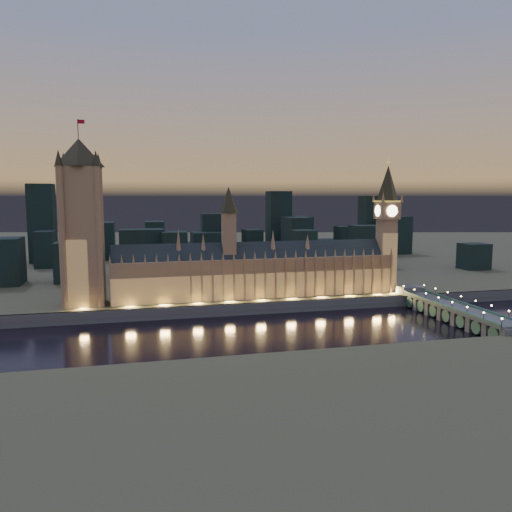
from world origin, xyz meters
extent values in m
plane|color=black|center=(0.00, 0.00, 0.00)|extent=(2000.00, 2000.00, 0.00)
cube|color=#464A2C|center=(0.00, 520.00, 4.00)|extent=(2000.00, 960.00, 8.00)
cube|color=#47474A|center=(0.00, 41.00, 4.00)|extent=(2000.00, 2.50, 8.00)
cube|color=#9D7559|center=(7.18, 62.00, 22.00)|extent=(200.25, 22.72, 28.00)
cube|color=#A87E49|center=(7.18, 51.75, 17.00)|extent=(200.00, 0.50, 18.00)
cube|color=black|center=(7.18, 62.00, 39.00)|extent=(200.20, 18.99, 16.26)
cube|color=#9D7559|center=(-12.82, 62.00, 52.00)|extent=(9.00, 9.00, 32.00)
cone|color=#2C2919|center=(-12.82, 62.00, 77.00)|extent=(13.00, 13.00, 18.00)
cube|color=#9D7559|center=(-92.82, 51.40, 22.00)|extent=(1.20, 1.20, 28.00)
cone|color=#9D7559|center=(-92.82, 52.00, 39.00)|extent=(2.00, 2.00, 6.00)
cube|color=#9D7559|center=(-85.42, 51.40, 22.00)|extent=(1.20, 1.20, 28.00)
cone|color=#9D7559|center=(-85.42, 52.00, 39.00)|extent=(2.00, 2.00, 6.00)
cube|color=#9D7559|center=(-78.01, 51.40, 22.00)|extent=(1.20, 1.20, 28.00)
cone|color=#9D7559|center=(-78.01, 52.00, 39.00)|extent=(2.00, 2.00, 6.00)
cube|color=#9D7559|center=(-70.60, 51.40, 22.00)|extent=(1.20, 1.20, 28.00)
cone|color=#9D7559|center=(-70.60, 52.00, 39.00)|extent=(2.00, 2.00, 6.00)
cube|color=#9D7559|center=(-63.19, 51.40, 22.00)|extent=(1.20, 1.20, 28.00)
cone|color=#9D7559|center=(-63.19, 52.00, 39.00)|extent=(2.00, 2.00, 6.00)
cube|color=#9D7559|center=(-55.79, 51.40, 22.00)|extent=(1.20, 1.20, 28.00)
cone|color=#9D7559|center=(-55.79, 52.00, 39.00)|extent=(2.00, 2.00, 6.00)
cube|color=#9D7559|center=(-48.38, 51.40, 22.00)|extent=(1.20, 1.20, 28.00)
cone|color=#9D7559|center=(-48.38, 52.00, 39.00)|extent=(2.00, 2.00, 6.00)
cube|color=#9D7559|center=(-40.97, 51.40, 22.00)|extent=(1.20, 1.20, 28.00)
cone|color=#9D7559|center=(-40.97, 52.00, 39.00)|extent=(2.00, 2.00, 6.00)
cube|color=#9D7559|center=(-33.56, 51.40, 22.00)|extent=(1.20, 1.20, 28.00)
cone|color=#9D7559|center=(-33.56, 52.00, 39.00)|extent=(2.00, 2.00, 6.00)
cube|color=#9D7559|center=(-26.16, 51.40, 22.00)|extent=(1.20, 1.20, 28.00)
cone|color=#9D7559|center=(-26.16, 52.00, 39.00)|extent=(2.00, 2.00, 6.00)
cube|color=#9D7559|center=(-18.75, 51.40, 22.00)|extent=(1.20, 1.20, 28.00)
cone|color=#9D7559|center=(-18.75, 52.00, 39.00)|extent=(2.00, 2.00, 6.00)
cube|color=#9D7559|center=(-11.34, 51.40, 22.00)|extent=(1.20, 1.20, 28.00)
cone|color=#9D7559|center=(-11.34, 52.00, 39.00)|extent=(2.00, 2.00, 6.00)
cube|color=#9D7559|center=(-3.94, 51.40, 22.00)|extent=(1.20, 1.20, 28.00)
cone|color=#9D7559|center=(-3.94, 52.00, 39.00)|extent=(2.00, 2.00, 6.00)
cube|color=#9D7559|center=(3.47, 51.40, 22.00)|extent=(1.20, 1.20, 28.00)
cone|color=#9D7559|center=(3.47, 52.00, 39.00)|extent=(2.00, 2.00, 6.00)
cube|color=#9D7559|center=(10.88, 51.40, 22.00)|extent=(1.20, 1.20, 28.00)
cone|color=#9D7559|center=(10.88, 52.00, 39.00)|extent=(2.00, 2.00, 6.00)
cube|color=#9D7559|center=(18.29, 51.40, 22.00)|extent=(1.20, 1.20, 28.00)
cone|color=#9D7559|center=(18.29, 52.00, 39.00)|extent=(2.00, 2.00, 6.00)
cube|color=#9D7559|center=(25.69, 51.40, 22.00)|extent=(1.20, 1.20, 28.00)
cone|color=#9D7559|center=(25.69, 52.00, 39.00)|extent=(2.00, 2.00, 6.00)
cube|color=#9D7559|center=(33.10, 51.40, 22.00)|extent=(1.20, 1.20, 28.00)
cone|color=#9D7559|center=(33.10, 52.00, 39.00)|extent=(2.00, 2.00, 6.00)
cube|color=#9D7559|center=(40.51, 51.40, 22.00)|extent=(1.20, 1.20, 28.00)
cone|color=#9D7559|center=(40.51, 52.00, 39.00)|extent=(2.00, 2.00, 6.00)
cube|color=#9D7559|center=(47.92, 51.40, 22.00)|extent=(1.20, 1.20, 28.00)
cone|color=#9D7559|center=(47.92, 52.00, 39.00)|extent=(2.00, 2.00, 6.00)
cube|color=#9D7559|center=(55.32, 51.40, 22.00)|extent=(1.20, 1.20, 28.00)
cone|color=#9D7559|center=(55.32, 52.00, 39.00)|extent=(2.00, 2.00, 6.00)
cube|color=#9D7559|center=(62.73, 51.40, 22.00)|extent=(1.20, 1.20, 28.00)
cone|color=#9D7559|center=(62.73, 52.00, 39.00)|extent=(2.00, 2.00, 6.00)
cube|color=#9D7559|center=(70.14, 51.40, 22.00)|extent=(1.20, 1.20, 28.00)
cone|color=#9D7559|center=(70.14, 52.00, 39.00)|extent=(2.00, 2.00, 6.00)
cube|color=#9D7559|center=(77.55, 51.40, 22.00)|extent=(1.20, 1.20, 28.00)
cone|color=#9D7559|center=(77.55, 52.00, 39.00)|extent=(2.00, 2.00, 6.00)
cube|color=#9D7559|center=(84.95, 51.40, 22.00)|extent=(1.20, 1.20, 28.00)
cone|color=#9D7559|center=(84.95, 52.00, 39.00)|extent=(2.00, 2.00, 6.00)
cube|color=#9D7559|center=(92.36, 51.40, 22.00)|extent=(1.20, 1.20, 28.00)
cone|color=#9D7559|center=(92.36, 52.00, 39.00)|extent=(2.00, 2.00, 6.00)
cube|color=#9D7559|center=(99.77, 51.40, 22.00)|extent=(1.20, 1.20, 28.00)
cone|color=#9D7559|center=(99.77, 52.00, 39.00)|extent=(2.00, 2.00, 6.00)
cube|color=#9D7559|center=(107.18, 51.40, 22.00)|extent=(1.20, 1.20, 28.00)
cone|color=#9D7559|center=(107.18, 52.00, 39.00)|extent=(2.00, 2.00, 6.00)
cone|color=#9D7559|center=(-47.82, 62.00, 49.00)|extent=(4.40, 4.40, 18.00)
cone|color=#9D7559|center=(-30.82, 62.00, 47.00)|extent=(4.40, 4.40, 14.00)
cone|color=#9D7559|center=(19.18, 62.00, 48.00)|extent=(4.40, 4.40, 16.00)
cone|color=#9D7559|center=(45.18, 62.00, 46.00)|extent=(4.40, 4.40, 12.00)
cube|color=#9D7559|center=(-110.00, 62.00, 53.02)|extent=(24.17, 24.17, 90.04)
cube|color=#A87E49|center=(-110.00, 50.80, 30.00)|extent=(22.00, 0.50, 44.00)
cone|color=#2C2919|center=(-110.00, 62.00, 107.04)|extent=(31.68, 31.68, 18.00)
cylinder|color=black|center=(-110.00, 62.00, 122.04)|extent=(0.50, 0.50, 12.00)
cube|color=red|center=(-107.80, 62.00, 126.54)|extent=(4.00, 0.15, 2.50)
cylinder|color=#9D7559|center=(-121.00, 51.00, 53.02)|extent=(4.40, 4.40, 90.04)
cone|color=#2C2919|center=(-121.00, 51.00, 103.04)|extent=(5.20, 5.20, 10.00)
cylinder|color=#9D7559|center=(-121.00, 73.00, 53.02)|extent=(4.40, 4.40, 90.04)
cone|color=#2C2919|center=(-121.00, 73.00, 103.04)|extent=(5.20, 5.20, 10.00)
cylinder|color=#9D7559|center=(-99.00, 51.00, 53.02)|extent=(4.40, 4.40, 90.04)
cone|color=#2C2919|center=(-99.00, 51.00, 103.04)|extent=(5.20, 5.20, 10.00)
cylinder|color=#9D7559|center=(-99.00, 73.00, 53.02)|extent=(4.40, 4.40, 90.04)
cone|color=#2C2919|center=(-99.00, 73.00, 103.04)|extent=(5.20, 5.20, 10.00)
cube|color=#9D7559|center=(108.00, 62.00, 35.14)|extent=(12.44, 12.44, 54.28)
cube|color=#A87E49|center=(108.00, 55.80, 30.00)|extent=(12.00, 0.50, 44.00)
cube|color=#9D7559|center=(108.00, 62.00, 68.64)|extent=(15.00, 15.00, 12.72)
cube|color=#F2C64C|center=(108.00, 62.00, 75.60)|extent=(15.75, 15.75, 1.20)
cone|color=#2C2919|center=(108.00, 62.00, 89.20)|extent=(18.00, 18.00, 26.00)
sphere|color=#F2C64C|center=(108.00, 62.00, 103.70)|extent=(2.80, 2.80, 2.80)
cylinder|color=#F2C64C|center=(108.00, 62.00, 106.20)|extent=(0.40, 0.40, 5.00)
cylinder|color=#FFF2BF|center=(108.00, 54.25, 68.64)|extent=(8.40, 0.50, 8.40)
cylinder|color=#FFF2BF|center=(108.00, 69.75, 68.64)|extent=(8.40, 0.50, 8.40)
cylinder|color=#FFF2BF|center=(100.25, 62.00, 68.64)|extent=(0.50, 8.40, 8.40)
cylinder|color=#FFF2BF|center=(115.75, 62.00, 68.64)|extent=(0.50, 8.40, 8.40)
cone|color=#9D7559|center=(100.50, 54.50, 79.00)|extent=(2.60, 2.60, 8.00)
cone|color=#9D7559|center=(100.50, 69.50, 79.00)|extent=(2.60, 2.60, 8.00)
cone|color=#9D7559|center=(115.50, 54.50, 79.00)|extent=(2.60, 2.60, 8.00)
cone|color=#9D7559|center=(115.50, 69.50, 79.00)|extent=(2.60, 2.60, 8.00)
cube|color=#47474A|center=(119.45, -10.00, 9.50)|extent=(17.28, 100.00, 1.60)
cube|color=#316758|center=(111.21, -10.00, 10.90)|extent=(0.80, 100.00, 1.60)
cube|color=#316758|center=(127.69, -10.00, 10.90)|extent=(0.80, 100.00, 1.60)
cube|color=#47474A|center=(119.45, 45.00, 8.75)|extent=(17.28, 12.00, 9.50)
cylinder|color=black|center=(111.21, -60.00, 12.70)|extent=(0.30, 0.30, 4.40)
sphere|color=#FFD88C|center=(111.21, -60.00, 15.00)|extent=(1.00, 1.00, 1.00)
cube|color=#47474A|center=(119.45, -45.71, 4.35)|extent=(15.55, 4.00, 9.50)
cylinder|color=black|center=(111.21, -45.71, 12.70)|extent=(0.30, 0.30, 4.40)
sphere|color=#FFD88C|center=(111.21, -45.71, 15.00)|extent=(1.00, 1.00, 1.00)
cylinder|color=black|center=(127.69, -45.71, 12.70)|extent=(0.30, 0.30, 4.40)
sphere|color=#FFD88C|center=(127.69, -45.71, 15.00)|extent=(1.00, 1.00, 1.00)
cube|color=#47474A|center=(119.45, -31.43, 4.35)|extent=(15.55, 4.00, 9.50)
cylinder|color=black|center=(111.21, -31.43, 12.70)|extent=(0.30, 0.30, 4.40)
sphere|color=#FFD88C|center=(111.21, -31.43, 15.00)|extent=(1.00, 1.00, 1.00)
cylinder|color=black|center=(127.69, -31.43, 12.70)|extent=(0.30, 0.30, 4.40)
sphere|color=#FFD88C|center=(127.69, -31.43, 15.00)|extent=(1.00, 1.00, 1.00)
cube|color=#47474A|center=(119.45, -17.14, 4.35)|extent=(15.55, 4.00, 9.50)
cylinder|color=black|center=(111.21, -17.14, 12.70)|extent=(0.30, 0.30, 4.40)
sphere|color=#FFD88C|center=(111.21, -17.14, 15.00)|extent=(1.00, 1.00, 1.00)
cylinder|color=black|center=(127.69, -17.14, 12.70)|extent=(0.30, 0.30, 4.40)
sphere|color=#FFD88C|center=(127.69, -17.14, 15.00)|extent=(1.00, 1.00, 1.00)
cube|color=#47474A|center=(119.45, -2.86, 4.35)|extent=(15.55, 4.00, 9.50)
cylinder|color=black|center=(111.21, -2.86, 12.70)|extent=(0.30, 0.30, 4.40)
sphere|color=#FFD88C|center=(111.21, -2.86, 15.00)|extent=(1.00, 1.00, 1.00)
cylinder|color=black|center=(127.69, -2.86, 12.70)|extent=(0.30, 0.30, 4.40)
sphere|color=#FFD88C|center=(127.69, -2.86, 15.00)|extent=(1.00, 1.00, 1.00)
cube|color=#47474A|center=(119.45, 11.43, 4.35)|extent=(15.55, 4.00, 9.50)
cylinder|color=black|center=(111.21, 11.43, 12.70)|extent=(0.30, 0.30, 4.40)
sphere|color=#FFD88C|center=(111.21, 11.43, 15.00)|extent=(1.00, 1.00, 1.00)
cylinder|color=black|center=(127.69, 11.43, 12.70)|extent=(0.30, 0.30, 4.40)
sphere|color=#FFD88C|center=(127.69, 11.43, 15.00)|extent=(1.00, 1.00, 1.00)
cube|color=#47474A|center=(119.45, 25.71, 4.35)|extent=(15.55, 4.00, 9.50)
cylinder|color=black|center=(111.21, 25.71, 12.70)|extent=(0.30, 0.30, 4.40)
sphere|color=#FFD88C|center=(111.21, 25.71, 15.00)|extent=(1.00, 1.00, 1.00)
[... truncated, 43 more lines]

